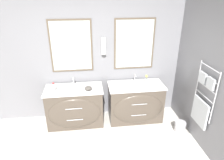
{
  "coord_description": "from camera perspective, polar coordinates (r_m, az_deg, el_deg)",
  "views": [
    {
      "loc": [
        0.04,
        -1.97,
        2.54
      ],
      "look_at": [
        0.46,
        1.32,
        1.05
      ],
      "focal_mm": 32.0,
      "sensor_mm": 36.0,
      "label": 1
    }
  ],
  "objects": [
    {
      "name": "flower_vase",
      "position": [
        4.09,
        9.77,
        -0.07
      ],
      "size": [
        0.06,
        0.06,
        0.2
      ],
      "color": "silver",
      "rests_on": "vanity_right"
    },
    {
      "name": "wall_right",
      "position": [
        3.64,
        25.41,
        1.7
      ],
      "size": [
        0.13,
        3.83,
        2.6
      ],
      "color": "slate",
      "rests_on": "ground_plane"
    },
    {
      "name": "toiletry_bottle",
      "position": [
        3.88,
        -16.3,
        -2.11
      ],
      "size": [
        0.05,
        0.05,
        0.19
      ],
      "color": "silver",
      "rests_on": "vanity_left"
    },
    {
      "name": "faucet_right",
      "position": [
        4.14,
        6.52,
        0.43
      ],
      "size": [
        0.17,
        0.11,
        0.18
      ],
      "color": "silver",
      "rests_on": "vanity_right"
    },
    {
      "name": "faucet_left",
      "position": [
        4.04,
        -10.92,
        -0.48
      ],
      "size": [
        0.17,
        0.11,
        0.18
      ],
      "color": "silver",
      "rests_on": "vanity_left"
    },
    {
      "name": "amenity_bowl",
      "position": [
        3.82,
        -6.78,
        -2.38
      ],
      "size": [
        0.14,
        0.14,
        0.08
      ],
      "color": "#4C4742",
      "rests_on": "vanity_left"
    },
    {
      "name": "wall_back",
      "position": [
        4.08,
        -7.39,
        6.44
      ],
      "size": [
        5.5,
        0.17,
        2.6
      ],
      "color": "slate",
      "rests_on": "ground_plane"
    },
    {
      "name": "vanity_right",
      "position": [
        4.21,
        6.75,
        -6.49
      ],
      "size": [
        1.12,
        0.61,
        0.8
      ],
      "color": "#4C4238",
      "rests_on": "ground_plane"
    },
    {
      "name": "waste_bin",
      "position": [
        4.22,
        18.86,
        -12.48
      ],
      "size": [
        0.21,
        0.21,
        0.21
      ],
      "color": "#B7B7BC",
      "rests_on": "ground_plane"
    },
    {
      "name": "vanity_left",
      "position": [
        4.11,
        -10.51,
        -7.56
      ],
      "size": [
        1.12,
        0.61,
        0.8
      ],
      "color": "#4C4238",
      "rests_on": "ground_plane"
    }
  ]
}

